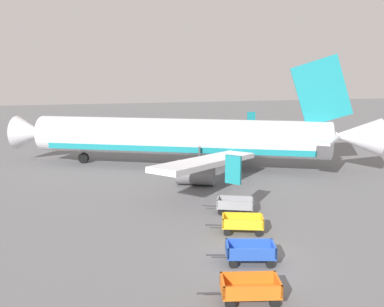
{
  "coord_description": "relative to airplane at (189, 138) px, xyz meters",
  "views": [
    {
      "loc": [
        -8.23,
        -19.2,
        9.84
      ],
      "look_at": [
        0.73,
        15.39,
        2.8
      ],
      "focal_mm": 39.7,
      "sensor_mm": 36.0,
      "label": 1
    }
  ],
  "objects": [
    {
      "name": "ground_plane",
      "position": [
        -2.14,
        -22.19,
        -3.05
      ],
      "size": [
        220.0,
        220.0,
        0.0
      ],
      "primitive_type": "plane",
      "color": "slate"
    },
    {
      "name": "baggage_cart_second_in_row",
      "position": [
        -2.33,
        -22.31,
        -2.45
      ],
      "size": [
        3.62,
        1.99,
        1.07
      ],
      "color": "#234CB2",
      "rests_on": "ground"
    },
    {
      "name": "airplane",
      "position": [
        0.0,
        0.0,
        0.0
      ],
      "size": [
        35.59,
        29.21,
        11.34
      ],
      "color": "silver",
      "rests_on": "ground"
    },
    {
      "name": "baggage_cart_nearest",
      "position": [
        -3.77,
        -25.8,
        -2.45
      ],
      "size": [
        3.63,
        1.89,
        1.07
      ],
      "color": "orange",
      "rests_on": "ground"
    },
    {
      "name": "baggage_cart_fourth_in_row",
      "position": [
        -0.37,
        -14.7,
        -2.45
      ],
      "size": [
        3.56,
        2.25,
        1.07
      ],
      "color": "gray",
      "rests_on": "ground"
    },
    {
      "name": "baggage_cart_third_in_row",
      "position": [
        -1.19,
        -18.26,
        -2.45
      ],
      "size": [
        3.6,
        2.12,
        1.07
      ],
      "color": "gold",
      "rests_on": "ground"
    }
  ]
}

